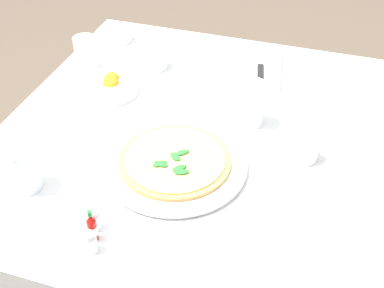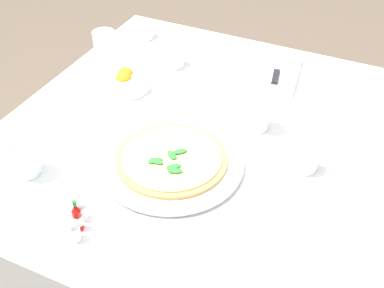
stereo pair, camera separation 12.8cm
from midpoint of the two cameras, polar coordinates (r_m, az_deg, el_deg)
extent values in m
cube|color=white|center=(1.35, 4.82, 0.53)|extent=(1.09, 1.09, 0.02)
cube|color=white|center=(1.66, -13.09, 1.44)|extent=(1.09, 0.01, 0.28)
cube|color=white|center=(1.86, 10.69, 6.35)|extent=(0.01, 1.09, 0.28)
cylinder|color=brown|center=(1.90, 22.19, -4.34)|extent=(0.06, 0.06, 0.74)
cylinder|color=brown|center=(2.05, -2.89, 2.77)|extent=(0.06, 0.06, 0.74)
cylinder|color=white|center=(1.24, 0.66, -2.46)|extent=(0.21, 0.21, 0.01)
cylinder|color=white|center=(1.24, 0.67, -2.15)|extent=(0.35, 0.35, 0.01)
cylinder|color=tan|center=(1.23, 0.67, -1.80)|extent=(0.27, 0.27, 0.01)
cylinder|color=#EAC66B|center=(1.23, 0.67, -1.55)|extent=(0.25, 0.25, 0.00)
ellipsoid|color=#2D7533|center=(1.22, 0.71, -1.36)|extent=(0.04, 0.04, 0.01)
ellipsoid|color=#2D7533|center=(1.21, -1.12, -2.01)|extent=(0.04, 0.04, 0.01)
ellipsoid|color=#2D7533|center=(1.19, 1.00, -2.67)|extent=(0.04, 0.04, 0.01)
ellipsoid|color=#2D7533|center=(1.21, -0.99, -2.04)|extent=(0.02, 0.04, 0.01)
ellipsoid|color=#2D7533|center=(1.23, 1.58, -0.96)|extent=(0.04, 0.04, 0.01)
ellipsoid|color=#2D7533|center=(1.18, 1.18, -3.15)|extent=(0.03, 0.04, 0.01)
cylinder|color=white|center=(1.28, 14.96, -2.67)|extent=(0.13, 0.13, 0.01)
cylinder|color=white|center=(1.26, 15.19, -1.61)|extent=(0.08, 0.08, 0.06)
torus|color=white|center=(1.26, 17.44, -1.93)|extent=(0.01, 0.04, 0.03)
cylinder|color=black|center=(1.24, 15.37, -0.77)|extent=(0.07, 0.07, 0.00)
cylinder|color=white|center=(1.79, -3.39, 11.70)|extent=(0.13, 0.13, 0.01)
cylinder|color=white|center=(1.78, -3.42, 12.50)|extent=(0.08, 0.08, 0.05)
torus|color=white|center=(1.81, -4.81, 12.90)|extent=(0.01, 0.04, 0.03)
cylinder|color=black|center=(1.77, -3.45, 13.11)|extent=(0.07, 0.07, 0.00)
cylinder|color=white|center=(1.63, -0.01, 8.63)|extent=(0.13, 0.13, 0.01)
cylinder|color=white|center=(1.61, -0.01, 9.62)|extent=(0.08, 0.08, 0.06)
torus|color=white|center=(1.57, -1.07, 8.98)|extent=(0.04, 0.01, 0.03)
cylinder|color=black|center=(1.60, -0.01, 10.42)|extent=(0.07, 0.07, 0.00)
cylinder|color=white|center=(1.24, -15.63, -1.23)|extent=(0.07, 0.07, 0.11)
cylinder|color=silver|center=(1.25, -15.49, -1.87)|extent=(0.06, 0.06, 0.07)
cylinder|color=white|center=(1.63, -7.47, 10.49)|extent=(0.07, 0.07, 0.11)
cylinder|color=silver|center=(1.64, -7.40, 9.71)|extent=(0.06, 0.06, 0.06)
cylinder|color=white|center=(1.35, 10.16, 3.88)|extent=(0.06, 0.06, 0.13)
cylinder|color=silver|center=(1.36, 10.05, 3.06)|extent=(0.06, 0.06, 0.08)
cube|color=white|center=(1.61, 11.75, 7.73)|extent=(0.24, 0.16, 0.02)
cube|color=silver|center=(1.65, 11.93, 8.99)|extent=(0.12, 0.04, 0.01)
cube|color=black|center=(1.56, 11.69, 7.32)|extent=(0.08, 0.03, 0.01)
cylinder|color=white|center=(1.52, -5.09, 6.97)|extent=(0.15, 0.15, 0.04)
sphere|color=orange|center=(1.52, -5.05, 7.62)|extent=(0.05, 0.05, 0.05)
sphere|color=orange|center=(1.50, -5.23, 7.05)|extent=(0.05, 0.05, 0.05)
cylinder|color=#B7140F|center=(1.10, -9.42, -8.51)|extent=(0.02, 0.02, 0.05)
cylinder|color=white|center=(1.10, -9.42, -8.51)|extent=(0.02, 0.02, 0.02)
cone|color=#B7140F|center=(1.07, -9.62, -7.23)|extent=(0.02, 0.02, 0.02)
cylinder|color=#1E722D|center=(1.06, -9.70, -6.71)|extent=(0.01, 0.01, 0.01)
cylinder|color=white|center=(1.12, -9.05, -7.65)|extent=(0.03, 0.03, 0.04)
cylinder|color=white|center=(1.13, -9.02, -7.86)|extent=(0.02, 0.02, 0.03)
sphere|color=silver|center=(1.11, -9.17, -6.81)|extent=(0.02, 0.02, 0.02)
cylinder|color=white|center=(1.08, -9.74, -9.93)|extent=(0.03, 0.03, 0.04)
cylinder|color=#38332D|center=(1.09, -9.70, -10.13)|extent=(0.02, 0.02, 0.03)
sphere|color=silver|center=(1.07, -9.87, -9.09)|extent=(0.02, 0.02, 0.02)
camera|label=1|loc=(0.06, -87.14, 2.34)|focal=47.62mm
camera|label=2|loc=(0.06, 92.86, -2.34)|focal=47.62mm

